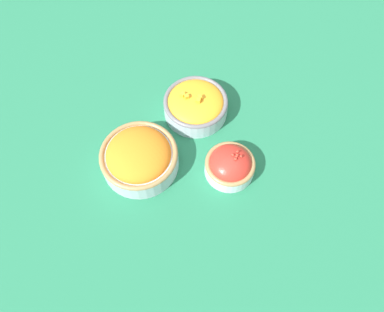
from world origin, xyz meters
name	(u,v)px	position (x,y,z in m)	size (l,w,h in m)	color
ground_plane	(192,162)	(0.00, 0.00, 0.00)	(3.00, 3.00, 0.00)	#23704C
bowl_squash	(196,104)	(0.07, 0.13, 0.03)	(0.16, 0.16, 0.07)	#B2C1CC
bowl_cherry_tomatoes	(230,165)	(0.07, -0.06, 0.03)	(0.12, 0.12, 0.07)	silver
bowl_carrots	(139,157)	(-0.11, 0.05, 0.04)	(0.18, 0.18, 0.08)	#B2C1CC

